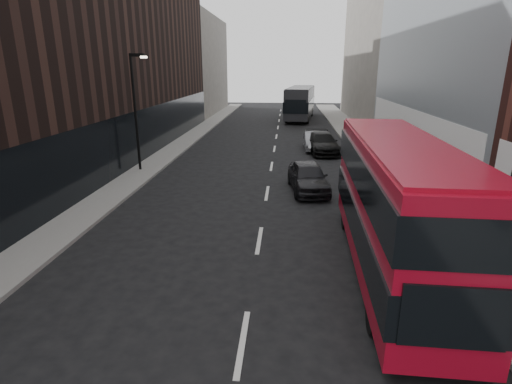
% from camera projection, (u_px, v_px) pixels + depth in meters
% --- Properties ---
extents(sidewalk_right, '(3.00, 80.00, 0.15)m').
position_uv_depth(sidewalk_right, '(370.00, 152.00, 30.98)').
color(sidewalk_right, slate).
rests_on(sidewalk_right, ground).
extents(sidewalk_left, '(2.00, 80.00, 0.15)m').
position_uv_depth(sidewalk_left, '(175.00, 149.00, 32.11)').
color(sidewalk_left, slate).
rests_on(sidewalk_left, ground).
extents(building_modern_block, '(5.03, 22.00, 20.00)m').
position_uv_depth(building_modern_block, '(465.00, 6.00, 23.94)').
color(building_modern_block, '#8F9599').
rests_on(building_modern_block, ground).
extents(building_victorian, '(6.50, 24.00, 21.00)m').
position_uv_depth(building_victorian, '(379.00, 37.00, 45.90)').
color(building_victorian, '#66615A').
rests_on(building_victorian, ground).
extents(building_left_mid, '(5.00, 24.00, 14.00)m').
position_uv_depth(building_left_mid, '(146.00, 60.00, 35.04)').
color(building_left_mid, black).
rests_on(building_left_mid, ground).
extents(building_left_far, '(5.00, 20.00, 13.00)m').
position_uv_depth(building_left_far, '(199.00, 66.00, 56.12)').
color(building_left_far, '#66615A').
rests_on(building_left_far, ground).
extents(street_lamp, '(1.06, 0.22, 7.00)m').
position_uv_depth(street_lamp, '(136.00, 105.00, 24.23)').
color(street_lamp, black).
rests_on(street_lamp, sidewalk_left).
extents(red_bus, '(2.88, 10.75, 4.31)m').
position_uv_depth(red_bus, '(396.00, 201.00, 12.44)').
color(red_bus, maroon).
rests_on(red_bus, ground).
extents(grey_bus, '(4.30, 12.56, 3.98)m').
position_uv_depth(grey_bus, '(300.00, 102.00, 50.35)').
color(grey_bus, black).
rests_on(grey_bus, ground).
extents(car_a, '(2.39, 4.79, 1.57)m').
position_uv_depth(car_a, '(308.00, 177.00, 21.27)').
color(car_a, black).
rests_on(car_a, ground).
extents(car_b, '(1.58, 4.28, 1.40)m').
position_uv_depth(car_b, '(314.00, 141.00, 32.06)').
color(car_b, gray).
rests_on(car_b, ground).
extents(car_c, '(2.75, 5.51, 1.54)m').
position_uv_depth(car_c, '(322.00, 143.00, 30.83)').
color(car_c, black).
rests_on(car_c, ground).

